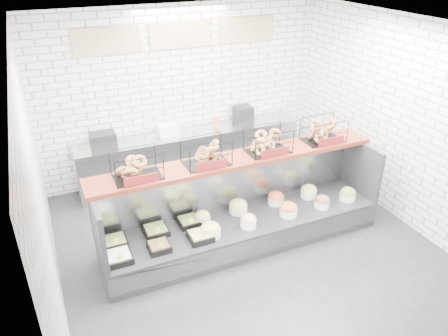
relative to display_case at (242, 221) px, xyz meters
name	(u,v)px	position (x,y,z in m)	size (l,w,h in m)	color
ground	(253,253)	(0.01, -0.34, -0.33)	(5.50, 5.50, 0.00)	black
room_shell	(236,99)	(0.01, 0.26, 1.73)	(5.02, 5.51, 3.01)	silver
display_case	(242,221)	(0.00, 0.00, 0.00)	(4.00, 0.90, 1.20)	black
bagel_shelf	(238,150)	(0.01, 0.18, 1.05)	(4.10, 0.50, 0.40)	#4B1910
prep_counter	(191,154)	(0.00, 2.09, 0.14)	(4.00, 0.60, 1.20)	#93969B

